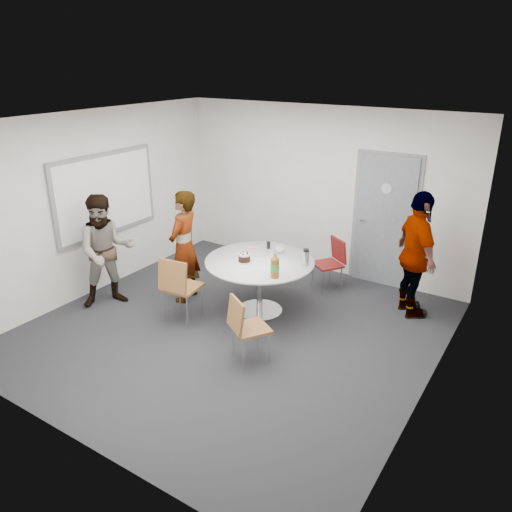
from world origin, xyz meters
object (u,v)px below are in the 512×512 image
Objects in this scene: table at (261,268)px; person_right at (416,255)px; chair_far at (332,259)px; person_main at (184,247)px; person_left at (106,251)px; chair_near_left at (178,283)px; whiteboard at (106,195)px; door at (384,221)px; chair_near_right at (244,324)px.

table is 2.11m from person_right.
chair_far is 1.35m from person_right.
person_main is 1.01× the size of person_left.
chair_near_left is 0.57× the size of person_main.
table is at bearing 9.26° from whiteboard.
person_left is at bearing -154.51° from table.
door is 1.08m from person_right.
door is at bearing 32.66° from whiteboard.
table is 1.60× the size of chair_near_left.
chair_near_right is at bearing -20.76° from chair_near_left.
door is 2.26× the size of chair_near_left.
person_right is at bearing -25.27° from person_left.
chair_near_left is 3.23m from person_right.
door reaches higher than table.
chair_near_right is at bearing -13.82° from whiteboard.
whiteboard is 1.48m from person_main.
whiteboard is 1.07× the size of person_right.
person_right is (1.79, 1.09, 0.20)m from table.
door is 3.07m from person_main.
whiteboard is at bearing 79.66° from person_left.
person_left is (-2.49, 0.19, 0.32)m from chair_near_right.
person_right is at bearing -46.75° from door.
door is at bearing 122.15° from person_main.
table is (-1.06, -1.87, -0.34)m from door.
chair_near_right is 2.51m from person_left.
chair_far is 2.26m from person_main.
door reaches higher than person_left.
person_right is (0.73, -0.78, -0.14)m from door.
person_right is (1.28, -0.15, 0.39)m from chair_far.
person_right is (3.78, 2.04, 0.06)m from person_left.
door is at bearing -97.36° from chair_far.
person_right is at bearing 19.28° from whiteboard.
person_left is (-1.21, -0.12, 0.25)m from chair_near_left.
person_left is (0.51, -0.54, -0.63)m from whiteboard.
whiteboard is at bearing 70.69° from person_right.
whiteboard reaches higher than person_left.
table is 1.20m from person_main.
whiteboard is at bearing -93.74° from person_main.
chair_near_right is 1.92m from person_main.
whiteboard reaches higher than person_main.
chair_near_right is 0.50× the size of person_main.
table is 0.91× the size of person_main.
door is 1.28× the size of person_main.
chair_near_right is (3.00, -0.74, -0.94)m from whiteboard.
whiteboard reaches higher than chair_near_right.
person_main is 0.93× the size of person_right.
person_main is at bearing -176.28° from chair_near_right.
person_right is (2.57, 1.92, 0.31)m from chair_near_left.
table is 1.14m from chair_near_left.
chair_near_right is 0.47× the size of person_right.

